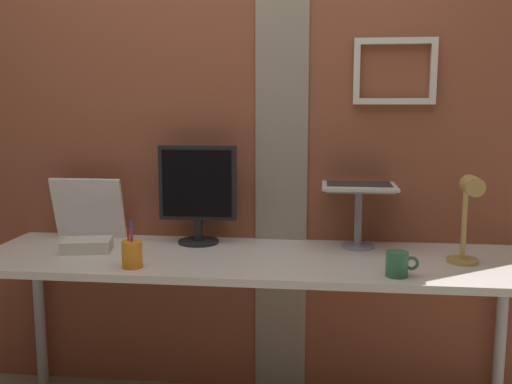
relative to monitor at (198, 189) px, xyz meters
name	(u,v)px	position (x,y,z in m)	size (l,w,h in m)	color
brick_wall_back	(239,111)	(0.16, 0.18, 0.34)	(3.15, 0.16, 2.64)	brown
desk	(253,272)	(0.27, -0.20, -0.31)	(2.26, 0.63, 0.74)	silver
monitor	(198,189)	(0.00, 0.00, 0.00)	(0.34, 0.18, 0.43)	black
laptop_stand	(359,208)	(0.70, 0.00, -0.07)	(0.28, 0.22, 0.26)	gray
laptop	(358,173)	(0.70, 0.07, 0.07)	(0.31, 0.33, 0.21)	silver
whiteboard_panel	(88,208)	(-0.52, 0.04, -0.10)	(0.33, 0.02, 0.29)	white
desk_lamp	(468,210)	(1.10, -0.25, -0.03)	(0.12, 0.20, 0.35)	tan
pen_cup	(132,254)	(-0.17, -0.41, -0.19)	(0.08, 0.08, 0.18)	orange
coffee_mug	(398,264)	(0.82, -0.41, -0.20)	(0.12, 0.08, 0.09)	#33724C
paper_clutter_stack	(87,245)	(-0.44, -0.20, -0.22)	(0.20, 0.14, 0.05)	silver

